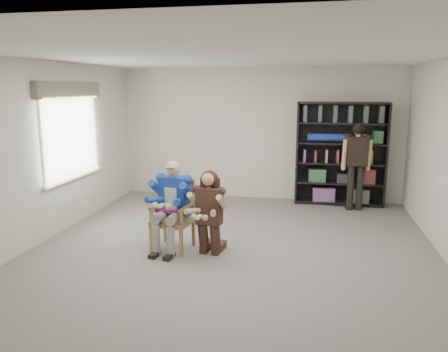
% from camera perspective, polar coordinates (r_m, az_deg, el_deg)
% --- Properties ---
extents(room_shell, '(6.00, 7.00, 2.80)m').
position_cam_1_polar(room_shell, '(6.02, 0.75, 2.08)').
color(room_shell, silver).
rests_on(room_shell, ground).
extents(floor, '(6.00, 7.00, 0.01)m').
position_cam_1_polar(floor, '(6.40, 0.72, -10.39)').
color(floor, slate).
rests_on(floor, ground).
extents(window_left, '(0.16, 2.00, 1.75)m').
position_cam_1_polar(window_left, '(7.97, -19.26, 5.42)').
color(window_left, silver).
rests_on(window_left, room_shell).
extents(armchair, '(0.67, 0.66, 1.04)m').
position_cam_1_polar(armchair, '(6.54, -6.75, -5.18)').
color(armchair, olive).
rests_on(armchair, floor).
extents(seated_man, '(0.68, 0.88, 1.35)m').
position_cam_1_polar(seated_man, '(6.50, -6.78, -3.87)').
color(seated_man, navy).
rests_on(seated_man, floor).
extents(kneeling_woman, '(0.63, 0.89, 1.23)m').
position_cam_1_polar(kneeling_woman, '(6.25, -2.02, -4.96)').
color(kneeling_woman, '#372519').
rests_on(kneeling_woman, floor).
extents(bookshelf, '(1.80, 0.38, 2.10)m').
position_cam_1_polar(bookshelf, '(9.24, 14.99, 2.78)').
color(bookshelf, black).
rests_on(bookshelf, floor).
extents(standing_man, '(0.57, 0.37, 1.72)m').
position_cam_1_polar(standing_man, '(8.89, 16.89, 1.10)').
color(standing_man, black).
rests_on(standing_man, floor).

